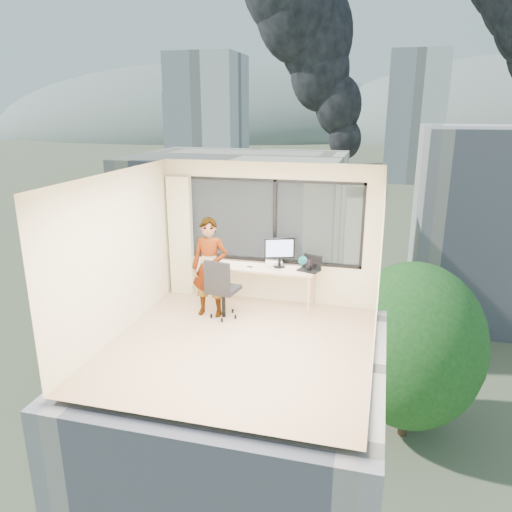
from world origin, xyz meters
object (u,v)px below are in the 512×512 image
(game_console, at_px, (274,263))
(handbag, at_px, (306,261))
(laptop, at_px, (309,264))
(person, at_px, (210,268))
(chair, at_px, (223,287))
(monitor, at_px, (279,252))
(desk, at_px, (265,286))

(game_console, xyz_separation_m, handbag, (0.59, 0.02, 0.07))
(laptop, bearing_deg, person, -139.64)
(handbag, bearing_deg, chair, -164.96)
(game_console, distance_m, laptop, 0.71)
(person, relative_size, laptop, 4.47)
(person, xyz_separation_m, monitor, (1.08, 0.71, 0.15))
(chair, bearing_deg, game_console, 59.46)
(game_console, relative_size, handbag, 1.05)
(chair, bearing_deg, laptop, 34.49)
(desk, xyz_separation_m, game_console, (0.12, 0.18, 0.41))
(laptop, bearing_deg, game_console, -176.37)
(monitor, bearing_deg, game_console, 119.75)
(desk, height_order, monitor, monitor)
(desk, xyz_separation_m, monitor, (0.25, 0.07, 0.65))
(desk, distance_m, chair, 0.92)
(desk, bearing_deg, laptop, -1.02)
(person, bearing_deg, handbag, 26.42)
(chair, bearing_deg, monitor, 51.00)
(monitor, height_order, laptop, monitor)
(game_console, bearing_deg, laptop, -33.10)
(chair, height_order, game_console, chair)
(person, xyz_separation_m, game_console, (0.95, 0.82, -0.09))
(person, relative_size, handbag, 6.17)
(game_console, bearing_deg, handbag, -15.25)
(chair, relative_size, person, 0.63)
(chair, xyz_separation_m, handbag, (1.28, 0.89, 0.31))
(desk, bearing_deg, person, -142.35)
(chair, distance_m, monitor, 1.21)
(person, bearing_deg, desk, 35.47)
(monitor, bearing_deg, chair, -155.90)
(chair, distance_m, game_console, 1.14)
(person, height_order, handbag, person)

